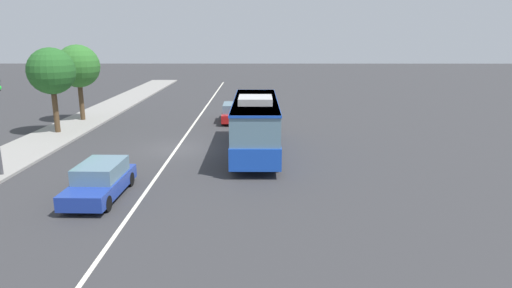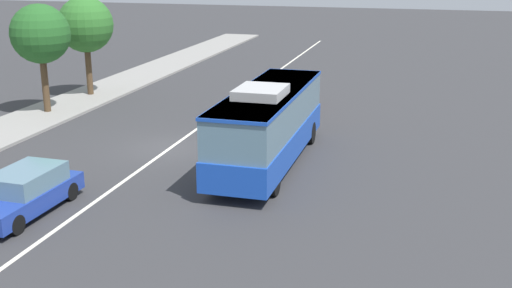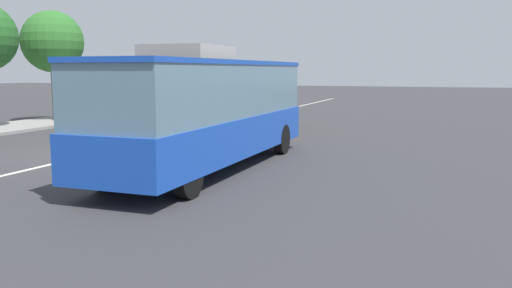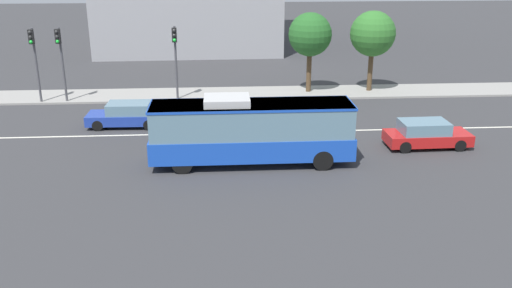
{
  "view_description": "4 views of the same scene",
  "coord_description": "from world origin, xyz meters",
  "px_view_note": "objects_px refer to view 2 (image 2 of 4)",
  "views": [
    {
      "loc": [
        -25.86,
        -4.89,
        6.73
      ],
      "look_at": [
        -1.8,
        -4.82,
        0.74
      ],
      "focal_mm": 31.04,
      "sensor_mm": 36.0,
      "label": 1
    },
    {
      "loc": [
        -24.99,
        -11.02,
        8.33
      ],
      "look_at": [
        -2.42,
        -4.67,
        1.27
      ],
      "focal_mm": 44.28,
      "sensor_mm": 36.0,
      "label": 2
    },
    {
      "loc": [
        -14.67,
        -11.3,
        2.83
      ],
      "look_at": [
        0.06,
        -5.84,
        0.64
      ],
      "focal_mm": 37.31,
      "sensor_mm": 36.0,
      "label": 3
    },
    {
      "loc": [
        -2.49,
        -30.51,
        10.3
      ],
      "look_at": [
        -0.77,
        -5.07,
        1.11
      ],
      "focal_mm": 38.63,
      "sensor_mm": 36.0,
      "label": 4
    }
  ],
  "objects_px": {
    "sedan_red": "(282,96)",
    "street_tree_kerbside_centre": "(85,25)",
    "street_tree_kerbside_left": "(40,34)",
    "transit_bus": "(268,122)",
    "sedan_blue": "(25,192)"
  },
  "relations": [
    {
      "from": "transit_bus",
      "to": "sedan_blue",
      "type": "relative_size",
      "value": 2.2
    },
    {
      "from": "sedan_blue",
      "to": "street_tree_kerbside_centre",
      "type": "height_order",
      "value": "street_tree_kerbside_centre"
    },
    {
      "from": "street_tree_kerbside_left",
      "to": "street_tree_kerbside_centre",
      "type": "xyz_separation_m",
      "value": [
        4.58,
        0.01,
        0.01
      ]
    },
    {
      "from": "sedan_red",
      "to": "transit_bus",
      "type": "bearing_deg",
      "value": -170.9
    },
    {
      "from": "transit_bus",
      "to": "street_tree_kerbside_centre",
      "type": "height_order",
      "value": "street_tree_kerbside_centre"
    },
    {
      "from": "transit_bus",
      "to": "street_tree_kerbside_centre",
      "type": "relative_size",
      "value": 1.67
    },
    {
      "from": "street_tree_kerbside_left",
      "to": "street_tree_kerbside_centre",
      "type": "relative_size",
      "value": 0.99
    },
    {
      "from": "sedan_blue",
      "to": "street_tree_kerbside_left",
      "type": "bearing_deg",
      "value": -148.14
    },
    {
      "from": "sedan_red",
      "to": "street_tree_kerbside_centre",
      "type": "distance_m",
      "value": 12.55
    },
    {
      "from": "transit_bus",
      "to": "sedan_red",
      "type": "bearing_deg",
      "value": 10.45
    },
    {
      "from": "sedan_red",
      "to": "street_tree_kerbside_left",
      "type": "distance_m",
      "value": 13.32
    },
    {
      "from": "sedan_red",
      "to": "street_tree_kerbside_left",
      "type": "relative_size",
      "value": 0.77
    },
    {
      "from": "sedan_blue",
      "to": "street_tree_kerbside_left",
      "type": "xyz_separation_m",
      "value": [
        12.22,
        7.21,
        3.57
      ]
    },
    {
      "from": "transit_bus",
      "to": "sedan_blue",
      "type": "xyz_separation_m",
      "value": [
        -7.15,
        6.53,
        -1.09
      ]
    },
    {
      "from": "sedan_blue",
      "to": "sedan_red",
      "type": "relative_size",
      "value": 1.0
    }
  ]
}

